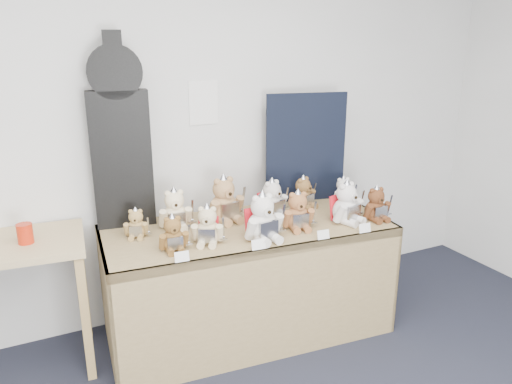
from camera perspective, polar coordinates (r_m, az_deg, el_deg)
name	(u,v)px	position (r m, az deg, el deg)	size (l,w,h in m)	color
room_shell	(204,103)	(3.50, -6.01, 10.11)	(6.00, 6.00, 6.00)	white
display_table	(252,254)	(3.27, -0.44, -7.10)	(1.93, 0.93, 0.78)	olive
guitar_case	(120,135)	(3.25, -15.31, 6.32)	(0.38, 0.16, 1.23)	black
navy_board	(306,148)	(3.69, 5.72, 5.01)	(0.60, 0.02, 0.80)	black
red_cup	(25,234)	(3.13, -24.89, -4.33)	(0.09, 0.09, 0.12)	red
teddy_front_far_left	(173,235)	(2.92, -9.44, -4.88)	(0.20, 0.16, 0.24)	brown
teddy_front_left	(208,227)	(2.99, -5.56, -3.97)	(0.21, 0.21, 0.26)	beige
teddy_front_centre	(263,219)	(3.02, 0.79, -3.14)	(0.27, 0.23, 0.33)	silver
teddy_front_right	(298,212)	(3.21, 4.81, -2.30)	(0.23, 0.20, 0.28)	#965F38
teddy_front_far_right	(347,204)	(3.35, 10.32, -1.40)	(0.26, 0.24, 0.31)	silver
teddy_front_end	(376,205)	(3.44, 13.57, -1.48)	(0.21, 0.17, 0.26)	brown
teddy_back_left	(175,211)	(3.24, -9.24, -2.16)	(0.24, 0.21, 0.29)	beige
teddy_back_centre_left	(225,201)	(3.32, -3.62, -1.06)	(0.29, 0.25, 0.35)	#A67E53
teddy_back_centre_right	(272,200)	(3.42, 1.90, -0.92)	(0.24, 0.22, 0.29)	silver
teddy_back_right	(304,194)	(3.60, 5.46, -0.22)	(0.22, 0.21, 0.26)	brown
teddy_back_end	(343,192)	(3.71, 9.94, -0.03)	(0.19, 0.16, 0.23)	silver
teddy_back_far_left	(136,224)	(3.16, -13.53, -3.62)	(0.17, 0.16, 0.21)	#A3824C
entry_card_a	(182,257)	(2.79, -8.47, -7.32)	(0.08, 0.00, 0.06)	white
entry_card_b	(259,244)	(2.91, 0.29, -6.01)	(0.08, 0.00, 0.06)	white
entry_card_c	(323,235)	(3.08, 7.70, -4.85)	(0.08, 0.00, 0.06)	white
entry_card_d	(365,228)	(3.23, 12.33, -4.05)	(0.08, 0.00, 0.06)	white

